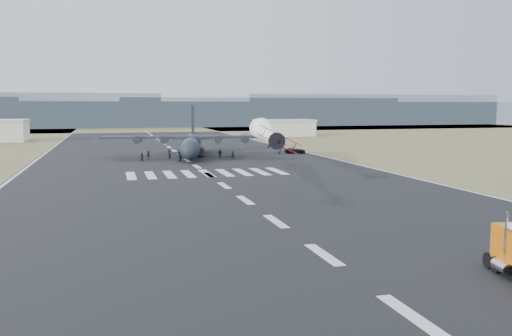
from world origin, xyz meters
name	(u,v)px	position (x,y,z in m)	size (l,w,h in m)	color
ground	(324,255)	(0.00, 0.00, 0.00)	(500.00, 500.00, 0.00)	black
scrub_far	(142,128)	(0.00, 230.00, 0.00)	(500.00, 80.00, 0.00)	olive
runway_markings	(197,167)	(0.00, 60.00, 0.01)	(60.00, 260.00, 0.01)	silver
ridge_seg_c	(6,110)	(-65.00, 260.00, 8.50)	(150.00, 50.00, 17.00)	slate
ridge_seg_d	(138,114)	(0.00, 260.00, 6.50)	(150.00, 50.00, 13.00)	slate
ridge_seg_e	(256,112)	(65.00, 260.00, 7.50)	(150.00, 50.00, 15.00)	slate
ridge_seg_f	(361,110)	(130.00, 260.00, 8.50)	(150.00, 50.00, 17.00)	slate
ridge_seg_g	(456,113)	(195.00, 260.00, 6.50)	(150.00, 50.00, 13.00)	slate
hangar_right	(284,128)	(46.00, 150.00, 3.01)	(20.50, 12.50, 5.90)	beige
aerobatic_biplane	(279,141)	(6.35, 31.19, 6.31)	(5.66, 5.71, 4.00)	red
smoke_trail	(262,129)	(12.66, 61.42, 6.60)	(9.64, 37.43, 3.89)	white
transport_aircraft	(192,143)	(2.19, 80.81, 2.83)	(37.96, 31.11, 10.98)	#1E252D
support_vehicle	(295,150)	(26.18, 81.32, 0.68)	(2.26, 4.91, 1.36)	black
crew_a	(233,155)	(9.36, 72.12, 0.85)	(0.62, 0.51, 1.70)	black
crew_b	(169,154)	(-3.27, 76.38, 0.93)	(0.90, 0.56, 1.86)	black
crew_c	(148,155)	(-7.51, 75.57, 0.90)	(1.16, 0.54, 1.80)	black
crew_d	(220,154)	(7.21, 74.80, 0.94)	(1.11, 0.57, 1.89)	black
crew_e	(179,156)	(-1.89, 70.44, 0.95)	(0.93, 0.57, 1.89)	black
crew_f	(189,156)	(0.33, 72.55, 0.79)	(1.47, 0.48, 1.59)	black
crew_g	(180,156)	(-1.39, 72.82, 0.90)	(0.66, 0.54, 1.80)	black
crew_h	(142,157)	(-9.01, 72.36, 0.83)	(0.81, 0.50, 1.66)	black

